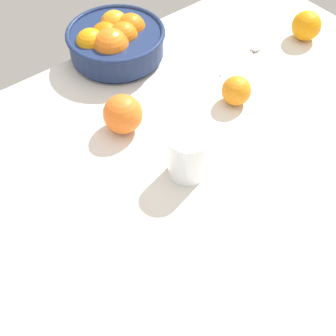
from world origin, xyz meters
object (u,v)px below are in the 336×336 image
(loose_orange_1, at_px, (236,91))
(spoon, at_px, (247,55))
(loose_orange_2, at_px, (123,114))
(fruit_bowl, at_px, (115,41))
(juice_glass, at_px, (188,157))
(loose_orange_4, at_px, (306,26))

(loose_orange_1, bearing_deg, spoon, 36.37)
(loose_orange_2, height_order, spoon, loose_orange_2)
(loose_orange_1, height_order, spoon, loose_orange_1)
(fruit_bowl, height_order, spoon, fruit_bowl)
(juice_glass, distance_m, loose_orange_1, 0.24)
(juice_glass, bearing_deg, fruit_bowl, 75.46)
(juice_glass, height_order, loose_orange_4, juice_glass)
(fruit_bowl, bearing_deg, loose_orange_4, -29.07)
(fruit_bowl, xyz_separation_m, loose_orange_4, (0.43, -0.24, -0.01))
(loose_orange_1, bearing_deg, juice_glass, -157.46)
(juice_glass, distance_m, loose_orange_4, 0.56)
(juice_glass, bearing_deg, spoon, 28.40)
(loose_orange_4, relative_size, spoon, 0.47)
(juice_glass, distance_m, loose_orange_2, 0.18)
(loose_orange_2, height_order, loose_orange_4, loose_orange_2)
(loose_orange_2, bearing_deg, loose_orange_1, -19.74)
(loose_orange_2, xyz_separation_m, loose_orange_4, (0.56, -0.02, -0.00))
(loose_orange_1, xyz_separation_m, spoon, (0.14, 0.10, -0.03))
(fruit_bowl, distance_m, loose_orange_2, 0.25)
(loose_orange_2, bearing_deg, spoon, 2.25)
(loose_orange_4, distance_m, spoon, 0.18)
(spoon, bearing_deg, fruit_bowl, 142.13)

